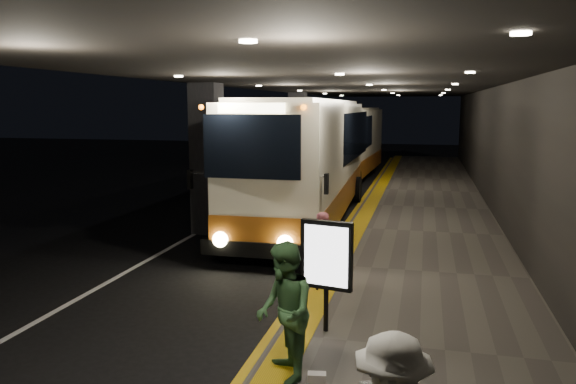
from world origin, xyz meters
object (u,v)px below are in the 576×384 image
at_px(info_sign, 326,257).
at_px(passenger_boarding, 324,248).
at_px(bag_plain, 317,384).
at_px(stanchion_post, 317,262).
at_px(coach_second, 345,147).
at_px(passenger_waiting_green, 285,312).
at_px(coach_main, 308,165).

bearing_deg(info_sign, passenger_boarding, 112.14).
distance_m(bag_plain, stanchion_post, 4.08).
height_order(coach_second, passenger_waiting_green, coach_second).
bearing_deg(passenger_waiting_green, info_sign, 145.94).
bearing_deg(coach_second, bag_plain, -80.87).
bearing_deg(passenger_boarding, coach_second, -7.88).
bearing_deg(stanchion_post, info_sign, -75.29).
height_order(coach_main, stanchion_post, coach_main).
bearing_deg(stanchion_post, coach_main, 103.29).
relative_size(coach_second, bag_plain, 39.42).
bearing_deg(passenger_boarding, stanchion_post, 159.40).
distance_m(coach_main, info_sign, 9.49).
distance_m(passenger_boarding, bag_plain, 4.55).
bearing_deg(stanchion_post, coach_second, 96.28).
bearing_deg(bag_plain, passenger_waiting_green, 147.03).
bearing_deg(passenger_waiting_green, bag_plain, 31.52).
bearing_deg(passenger_boarding, bag_plain, 174.52).
xyz_separation_m(passenger_waiting_green, bag_plain, (0.50, -0.32, -0.78)).
xyz_separation_m(bag_plain, stanchion_post, (-0.76, 3.98, 0.43)).
xyz_separation_m(coach_second, passenger_boarding, (1.99, -17.17, -0.81)).
height_order(passenger_boarding, bag_plain, passenger_boarding).
bearing_deg(passenger_waiting_green, coach_main, 164.73).
height_order(passenger_waiting_green, info_sign, passenger_waiting_green).
xyz_separation_m(coach_second, stanchion_post, (1.94, -17.63, -0.98)).
height_order(coach_main, passenger_boarding, coach_main).
bearing_deg(passenger_boarding, info_sign, 176.33).
bearing_deg(bag_plain, info_sign, 96.82).
height_order(passenger_boarding, stanchion_post, passenger_boarding).
bearing_deg(coach_main, bag_plain, -79.78).
bearing_deg(info_sign, stanchion_post, 116.03).
relative_size(coach_main, passenger_boarding, 8.30).
xyz_separation_m(passenger_boarding, bag_plain, (0.71, -4.45, -0.60)).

